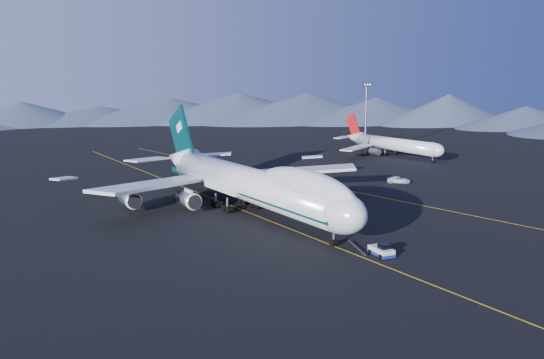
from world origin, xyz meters
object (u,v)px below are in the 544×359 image
boeing_747 (249,183)px  service_van (399,180)px  pushback_tug (381,252)px  second_jet (391,144)px  floodlight_mast (366,119)px

boeing_747 → service_van: 48.01m
pushback_tug → service_van: pushback_tug is taller
second_jet → service_van: second_jet is taller
floodlight_mast → pushback_tug: bearing=-129.0°
second_jet → floodlight_mast: (-4.96, 7.07, 7.96)m
pushback_tug → boeing_747: bearing=102.2°
second_jet → floodlight_mast: bearing=103.7°
pushback_tug → second_jet: second_jet is taller
boeing_747 → service_van: (46.91, 8.89, -5.04)m
pushback_tug → second_jet: bearing=53.9°
second_jet → service_van: (-32.45, -38.19, -3.13)m
pushback_tug → floodlight_mast: (71.39, 88.29, 11.28)m
boeing_747 → pushback_tug: (3.00, -34.14, -5.23)m
boeing_747 → second_jet: 92.29m
floodlight_mast → service_van: bearing=-121.3°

